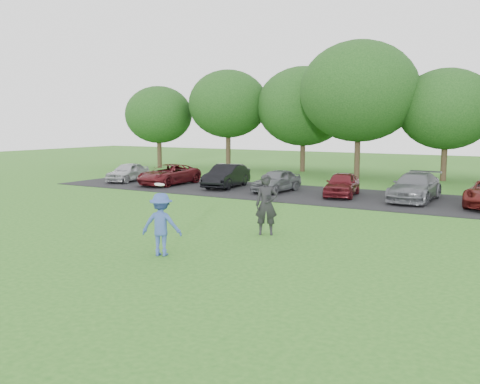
# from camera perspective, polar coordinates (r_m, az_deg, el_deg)

# --- Properties ---
(ground) EXTENTS (100.00, 100.00, 0.00)m
(ground) POSITION_cam_1_polar(r_m,az_deg,el_deg) (14.84, -6.91, -6.50)
(ground) COLOR #2A661D
(ground) RESTS_ON ground
(parking_lot) EXTENTS (32.00, 6.50, 0.03)m
(parking_lot) POSITION_cam_1_polar(r_m,az_deg,el_deg) (26.19, 10.60, -0.47)
(parking_lot) COLOR black
(parking_lot) RESTS_ON ground
(frisbee_player) EXTENTS (1.25, 0.98, 1.97)m
(frisbee_player) POSITION_cam_1_polar(r_m,az_deg,el_deg) (14.48, -8.38, -3.43)
(frisbee_player) COLOR #37519D
(frisbee_player) RESTS_ON ground
(camera_bystander) EXTENTS (0.84, 0.74, 1.93)m
(camera_bystander) POSITION_cam_1_polar(r_m,az_deg,el_deg) (16.98, 2.84, -1.36)
(camera_bystander) COLOR black
(camera_bystander) RESTS_ON ground
(parked_cars) EXTENTS (28.18, 4.90, 1.26)m
(parked_cars) POSITION_cam_1_polar(r_m,az_deg,el_deg) (25.89, 12.13, 0.77)
(parked_cars) COLOR #AFB1B7
(parked_cars) RESTS_ON parking_lot
(tree_row) EXTENTS (42.39, 9.85, 8.64)m
(tree_row) POSITION_cam_1_polar(r_m,az_deg,el_deg) (34.97, 18.70, 9.27)
(tree_row) COLOR #38281C
(tree_row) RESTS_ON ground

